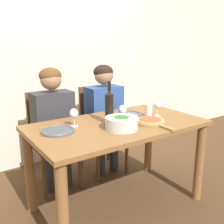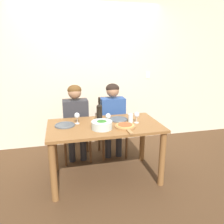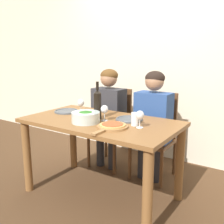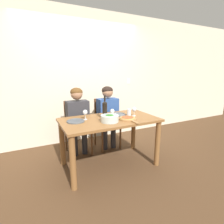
{
  "view_description": "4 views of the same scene",
  "coord_description": "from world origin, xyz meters",
  "views": [
    {
      "loc": [
        -1.23,
        -1.72,
        1.43
      ],
      "look_at": [
        0.04,
        0.14,
        0.84
      ],
      "focal_mm": 42.0,
      "sensor_mm": 36.0,
      "label": 1
    },
    {
      "loc": [
        -0.54,
        -2.64,
        1.72
      ],
      "look_at": [
        0.09,
        -0.03,
        0.95
      ],
      "focal_mm": 35.0,
      "sensor_mm": 36.0,
      "label": 2
    },
    {
      "loc": [
        1.42,
        -1.94,
        1.4
      ],
      "look_at": [
        0.09,
        0.06,
        0.85
      ],
      "focal_mm": 42.0,
      "sensor_mm": 36.0,
      "label": 3
    },
    {
      "loc": [
        -1.11,
        -2.33,
        1.49
      ],
      "look_at": [
        0.04,
        0.0,
        0.88
      ],
      "focal_mm": 28.0,
      "sensor_mm": 36.0,
      "label": 4
    }
  ],
  "objects": [
    {
      "name": "pizza_on_board",
      "position": [
        0.23,
        -0.16,
        0.79
      ],
      "size": [
        0.26,
        0.4,
        0.04
      ],
      "color": "#9E7042",
      "rests_on": "dining_table"
    },
    {
      "name": "ground_plane",
      "position": [
        0.0,
        0.0,
        0.0
      ],
      "size": [
        40.0,
        40.0,
        0.0
      ],
      "primitive_type": "plane",
      "color": "#4C331E"
    },
    {
      "name": "person_man",
      "position": [
        0.26,
        0.61,
        0.73
      ],
      "size": [
        0.47,
        0.51,
        1.21
      ],
      "color": "#28282D",
      "rests_on": "ground"
    },
    {
      "name": "wine_glass_right",
      "position": [
        0.43,
        -0.03,
        0.88
      ],
      "size": [
        0.07,
        0.07,
        0.15
      ],
      "color": "silver",
      "rests_on": "dining_table"
    },
    {
      "name": "dinner_plate_right",
      "position": [
        0.23,
        0.15,
        0.78
      ],
      "size": [
        0.26,
        0.26,
        0.02
      ],
      "color": "#4C5156",
      "rests_on": "dining_table"
    },
    {
      "name": "wine_glass_left",
      "position": [
        -0.34,
        0.12,
        0.88
      ],
      "size": [
        0.07,
        0.07,
        0.15
      ],
      "color": "silver",
      "rests_on": "dining_table"
    },
    {
      "name": "water_tumbler",
      "position": [
        0.36,
        0.02,
        0.83
      ],
      "size": [
        0.07,
        0.07,
        0.11
      ],
      "color": "silver",
      "rests_on": "dining_table"
    },
    {
      "name": "broccoli_bowl",
      "position": [
        -0.06,
        -0.14,
        0.82
      ],
      "size": [
        0.26,
        0.26,
        0.11
      ],
      "color": "silver",
      "rests_on": "dining_table"
    },
    {
      "name": "chair_right",
      "position": [
        0.26,
        0.72,
        0.51
      ],
      "size": [
        0.42,
        0.42,
        0.96
      ],
      "color": "brown",
      "rests_on": "ground"
    },
    {
      "name": "back_wall",
      "position": [
        0.0,
        1.29,
        1.35
      ],
      "size": [
        10.0,
        0.06,
        2.7
      ],
      "color": "beige",
      "rests_on": "ground"
    },
    {
      "name": "dinner_plate_left",
      "position": [
        -0.51,
        0.08,
        0.78
      ],
      "size": [
        0.26,
        0.26,
        0.02
      ],
      "color": "#4C5156",
      "rests_on": "dining_table"
    },
    {
      "name": "chair_left",
      "position": [
        -0.33,
        0.72,
        0.51
      ],
      "size": [
        0.42,
        0.42,
        0.96
      ],
      "color": "brown",
      "rests_on": "ground"
    },
    {
      "name": "person_woman",
      "position": [
        -0.33,
        0.61,
        0.73
      ],
      "size": [
        0.47,
        0.51,
        1.21
      ],
      "color": "#28282D",
      "rests_on": "ground"
    },
    {
      "name": "wine_bottle",
      "position": [
        -0.06,
        0.04,
        0.92
      ],
      "size": [
        0.07,
        0.07,
        0.36
      ],
      "color": "black",
      "rests_on": "dining_table"
    },
    {
      "name": "dining_table",
      "position": [
        0.0,
        0.0,
        0.64
      ],
      "size": [
        1.47,
        0.81,
        0.77
      ],
      "color": "brown",
      "rests_on": "ground"
    },
    {
      "name": "wine_glass_centre",
      "position": [
        0.05,
        -0.0,
        0.88
      ],
      "size": [
        0.07,
        0.07,
        0.15
      ],
      "color": "silver",
      "rests_on": "dining_table"
    }
  ]
}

